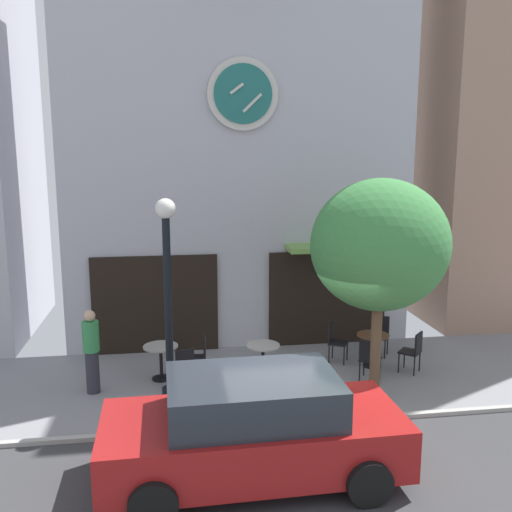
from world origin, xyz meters
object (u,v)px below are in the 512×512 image
object	(u,v)px
pedestrian_green	(92,351)
street_tree	(380,246)
cafe_table_rightmost	(373,344)
cafe_chair_by_entrance	(380,332)
parked_car_red	(253,428)
cafe_table_near_curb	(263,355)
cafe_chair_right_end	(369,357)
street_lamp	(168,304)
cafe_chair_facing_street	(200,355)
cafe_chair_mid_row	(183,366)
cafe_table_near_door	(161,355)
cafe_chair_near_tree	(414,349)
cafe_chair_facing_wall	(335,339)

from	to	relation	value
pedestrian_green	street_tree	bearing A→B (deg)	-12.08
cafe_table_rightmost	cafe_chair_by_entrance	world-z (taller)	cafe_chair_by_entrance
cafe_chair_by_entrance	parked_car_red	world-z (taller)	parked_car_red
cafe_table_near_curb	cafe_chair_right_end	distance (m)	2.18
street_lamp	cafe_table_rightmost	bearing A→B (deg)	16.95
cafe_chair_facing_street	cafe_chair_mid_row	bearing A→B (deg)	-120.88
cafe_chair_mid_row	pedestrian_green	bearing A→B (deg)	172.14
street_tree	cafe_chair_right_end	bearing A→B (deg)	76.78
street_tree	cafe_table_near_curb	size ratio (longest dim) A/B	5.68
parked_car_red	street_lamp	bearing A→B (deg)	115.08
cafe_table_near_door	cafe_chair_mid_row	world-z (taller)	cafe_chair_mid_row
cafe_chair_near_tree	cafe_chair_mid_row	xyz separation A→B (m)	(-4.87, -0.26, 0.00)
cafe_chair_by_entrance	cafe_chair_facing_wall	bearing A→B (deg)	-166.07
street_lamp	cafe_chair_facing_street	xyz separation A→B (m)	(0.61, 1.19, -1.44)
cafe_chair_right_end	cafe_chair_near_tree	xyz separation A→B (m)	(1.09, 0.31, 0.00)
cafe_chair_by_entrance	pedestrian_green	size ratio (longest dim) A/B	0.54
cafe_table_near_door	cafe_chair_near_tree	bearing A→B (deg)	-4.76
cafe_table_near_curb	cafe_chair_by_entrance	xyz separation A→B (m)	(2.92, 1.03, 0.01)
cafe_chair_right_end	pedestrian_green	bearing A→B (deg)	177.04
cafe_chair_facing_wall	cafe_chair_near_tree	xyz separation A→B (m)	(1.47, -0.89, 0.00)
cafe_chair_facing_wall	parked_car_red	size ratio (longest dim) A/B	0.21
street_tree	pedestrian_green	bearing A→B (deg)	167.92
cafe_chair_near_tree	cafe_table_near_curb	bearing A→B (deg)	177.24
street_lamp	cafe_chair_by_entrance	distance (m)	5.42
cafe_chair_mid_row	parked_car_red	distance (m)	3.26
cafe_table_rightmost	cafe_chair_mid_row	distance (m)	4.21
street_tree	cafe_chair_right_end	size ratio (longest dim) A/B	4.67
street_lamp	street_tree	xyz separation A→B (m)	(3.83, -0.31, 1.02)
street_lamp	street_tree	bearing A→B (deg)	-4.61
cafe_table_near_door	cafe_table_rightmost	xyz separation A→B (m)	(4.58, 0.04, -0.00)
street_lamp	pedestrian_green	world-z (taller)	street_lamp
street_lamp	cafe_table_near_door	world-z (taller)	street_lamp
street_tree	cafe_chair_near_tree	world-z (taller)	street_tree
cafe_table_rightmost	pedestrian_green	size ratio (longest dim) A/B	0.44
cafe_chair_right_end	parked_car_red	bearing A→B (deg)	-132.80
cafe_chair_facing_street	cafe_chair_mid_row	xyz separation A→B (m)	(-0.36, -0.60, 0.00)
pedestrian_green	parked_car_red	bearing A→B (deg)	-51.31
cafe_table_near_door	cafe_table_near_curb	size ratio (longest dim) A/B	0.98
street_tree	cafe_chair_by_entrance	world-z (taller)	street_tree
cafe_chair_right_end	cafe_chair_mid_row	world-z (taller)	same
cafe_chair_near_tree	pedestrian_green	distance (m)	6.63
cafe_chair_by_entrance	cafe_chair_facing_street	bearing A→B (deg)	-168.71
cafe_table_rightmost	parked_car_red	world-z (taller)	parked_car_red
cafe_table_near_curb	cafe_chair_near_tree	size ratio (longest dim) A/B	0.82
cafe_chair_facing_wall	cafe_chair_near_tree	distance (m)	1.72
street_tree	cafe_chair_near_tree	distance (m)	3.01
cafe_table_near_curb	cafe_chair_facing_wall	xyz separation A→B (m)	(1.75, 0.74, 0.01)
cafe_chair_right_end	parked_car_red	distance (m)	4.19
street_lamp	cafe_table_rightmost	distance (m)	4.81
cafe_chair_mid_row	cafe_table_near_curb	bearing A→B (deg)	14.23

